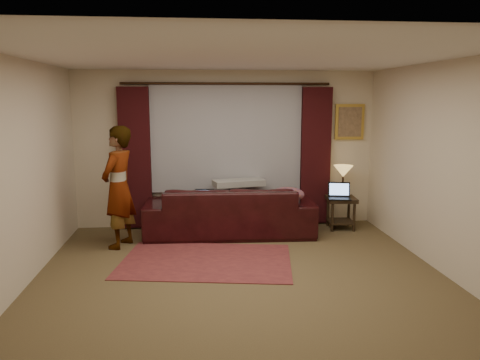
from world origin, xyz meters
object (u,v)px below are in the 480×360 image
at_px(sofa, 230,201).
at_px(laptop_sofa, 204,198).
at_px(end_table, 341,213).
at_px(laptop_table, 340,191).
at_px(person, 119,187).
at_px(tiffany_lamp, 343,181).

relative_size(sofa, laptop_sofa, 8.27).
relative_size(end_table, laptop_table, 1.38).
height_order(laptop_sofa, person, person).
distance_m(end_table, person, 3.61).
height_order(laptop_table, person, person).
xyz_separation_m(laptop_sofa, end_table, (2.27, 0.31, -0.37)).
bearing_deg(tiffany_lamp, laptop_sofa, -169.46).
distance_m(laptop_table, person, 3.47).
bearing_deg(sofa, end_table, -174.13).
bearing_deg(sofa, laptop_table, -178.03).
distance_m(end_table, tiffany_lamp, 0.54).
height_order(sofa, laptop_table, sofa).
relative_size(laptop_sofa, end_table, 0.60).
xyz_separation_m(sofa, person, (-1.64, -0.48, 0.35)).
height_order(end_table, person, person).
xyz_separation_m(end_table, laptop_table, (-0.07, -0.13, 0.40)).
height_order(sofa, person, person).
relative_size(tiffany_lamp, laptop_table, 1.33).
bearing_deg(end_table, person, -170.14).
relative_size(tiffany_lamp, person, 0.29).
bearing_deg(tiffany_lamp, sofa, -172.64).
xyz_separation_m(laptop_sofa, tiffany_lamp, (2.33, 0.43, 0.15)).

